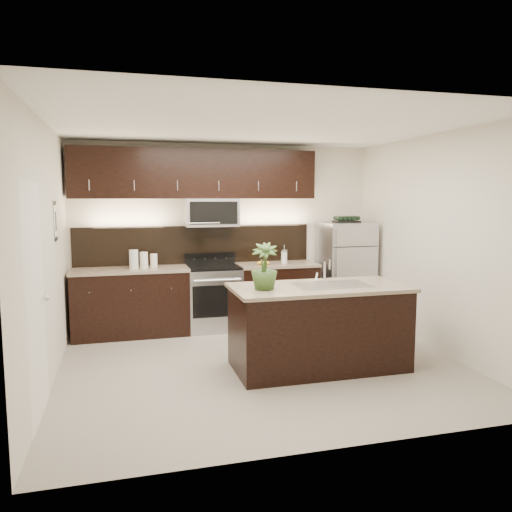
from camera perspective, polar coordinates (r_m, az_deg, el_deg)
The scene contains 12 objects.
ground at distance 5.88m, azimuth 0.64°, elevation -12.34°, with size 4.50×4.50×0.00m, color gray.
room_walls at distance 5.49m, azimuth -0.35°, elevation 4.38°, with size 4.52×4.02×2.71m.
counter_run at distance 7.26m, azimuth -6.47°, elevation -4.83°, with size 3.51×0.65×0.94m.
upper_fixtures at distance 7.27m, azimuth -6.61°, elevation 8.42°, with size 3.49×0.40×1.66m.
island at distance 5.71m, azimuth 7.17°, elevation -8.02°, with size 1.96×0.96×0.94m.
sink_faucet at distance 5.67m, azimuth 8.61°, elevation -3.14°, with size 0.84×0.50×0.28m.
refrigerator at distance 7.81m, azimuth 10.18°, elevation -1.85°, with size 0.74×0.67×1.54m, color #B2B2B7.
wine_rack at distance 7.73m, azimuth 10.30°, elevation 4.11°, with size 0.38×0.23×0.09m.
plant at distance 5.31m, azimuth 0.95°, elevation -1.19°, with size 0.28×0.28×0.50m, color #314E1F.
canisters at distance 7.08m, azimuth -12.96°, elevation -0.43°, with size 0.39×0.21×0.27m.
french_press at distance 7.41m, azimuth 3.24°, elevation -0.09°, with size 0.09×0.09×0.27m.
bananas at distance 7.28m, azimuth 0.45°, elevation -0.77°, with size 0.19×0.15×0.06m, color gold.
Camera 1 is at (-1.50, -5.35, 1.93)m, focal length 35.00 mm.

